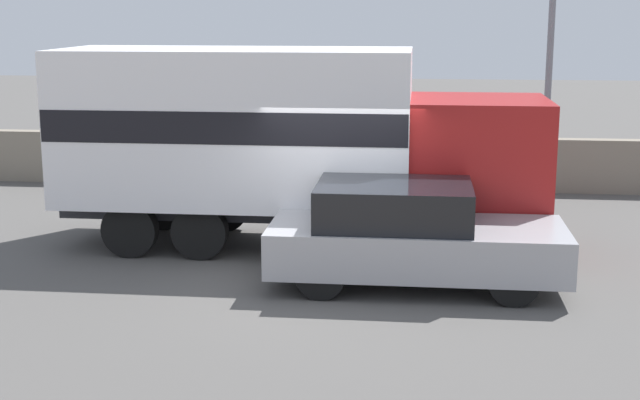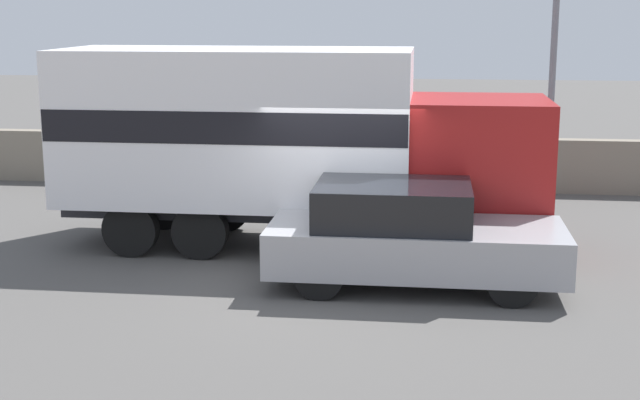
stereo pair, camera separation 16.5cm
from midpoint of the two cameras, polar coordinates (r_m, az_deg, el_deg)
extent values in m
plane|color=#514F4C|center=(13.08, 1.31, -5.54)|extent=(80.00, 80.00, 0.00)
cube|color=gray|center=(20.13, 3.44, 2.44)|extent=(60.00, 0.35, 1.19)
cylinder|color=slate|center=(19.26, 14.97, 9.19)|extent=(0.14, 0.14, 6.24)
cube|color=maroon|center=(14.83, 10.40, 2.26)|extent=(2.21, 2.23, 2.15)
cube|color=black|center=(14.87, 14.66, 3.77)|extent=(0.06, 1.89, 0.95)
cube|color=#2D2D33|center=(15.28, -4.92, -0.40)|extent=(5.81, 1.32, 0.25)
cube|color=white|center=(15.04, -5.01, 4.79)|extent=(5.81, 2.40, 2.54)
cube|color=black|center=(15.03, -5.02, 5.19)|extent=(5.79, 2.42, 0.51)
cylinder|color=black|center=(15.95, 10.07, -0.81)|extent=(0.90, 0.28, 0.90)
cylinder|color=black|center=(14.12, 10.45, -2.51)|extent=(0.90, 0.28, 0.90)
cylinder|color=black|center=(16.61, -9.64, -0.28)|extent=(0.90, 0.28, 0.90)
cylinder|color=black|center=(14.86, -11.70, -1.82)|extent=(0.90, 0.28, 0.90)
cylinder|color=black|center=(16.32, -5.72, -0.39)|extent=(0.90, 0.28, 0.90)
cylinder|color=black|center=(14.54, -7.35, -1.98)|extent=(0.90, 0.28, 0.90)
cube|color=#9E9EA3|center=(13.01, 6.52, -3.02)|extent=(4.27, 1.76, 0.66)
cube|color=black|center=(12.86, 5.07, -0.28)|extent=(2.22, 1.62, 0.60)
cylinder|color=black|center=(13.86, 12.02, -3.29)|extent=(0.70, 0.20, 0.70)
cylinder|color=black|center=(12.41, 12.60, -5.15)|extent=(0.70, 0.20, 0.70)
cylinder|color=black|center=(13.87, 1.06, -3.01)|extent=(0.70, 0.20, 0.70)
cylinder|color=black|center=(12.42, 0.32, -4.83)|extent=(0.70, 0.20, 0.70)
camera|label=1|loc=(0.08, -89.66, 0.07)|focal=50.00mm
camera|label=2|loc=(0.08, 90.34, -0.07)|focal=50.00mm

